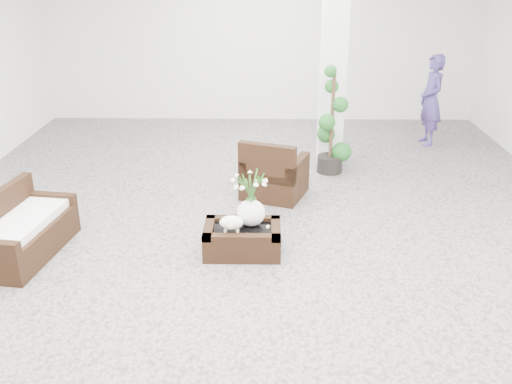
{
  "coord_description": "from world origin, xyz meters",
  "views": [
    {
      "loc": [
        0.11,
        -6.43,
        3.27
      ],
      "look_at": [
        0.0,
        -0.1,
        0.62
      ],
      "focal_mm": 39.69,
      "sensor_mm": 36.0,
      "label": 1
    }
  ],
  "objects_px": {
    "coffee_table": "(242,240)",
    "topiary": "(332,121)",
    "loveseat": "(23,225)",
    "armchair": "(275,167)"
  },
  "relations": [
    {
      "from": "coffee_table",
      "to": "loveseat",
      "type": "height_order",
      "value": "loveseat"
    },
    {
      "from": "topiary",
      "to": "armchair",
      "type": "bearing_deg",
      "value": -132.65
    },
    {
      "from": "coffee_table",
      "to": "topiary",
      "type": "height_order",
      "value": "topiary"
    },
    {
      "from": "armchair",
      "to": "topiary",
      "type": "distance_m",
      "value": 1.41
    },
    {
      "from": "armchair",
      "to": "coffee_table",
      "type": "bearing_deg",
      "value": 97.36
    },
    {
      "from": "loveseat",
      "to": "topiary",
      "type": "xyz_separation_m",
      "value": [
        3.87,
        2.84,
        0.47
      ]
    },
    {
      "from": "coffee_table",
      "to": "armchair",
      "type": "height_order",
      "value": "armchair"
    },
    {
      "from": "coffee_table",
      "to": "loveseat",
      "type": "relative_size",
      "value": 0.63
    },
    {
      "from": "coffee_table",
      "to": "armchair",
      "type": "bearing_deg",
      "value": 77.05
    },
    {
      "from": "loveseat",
      "to": "topiary",
      "type": "height_order",
      "value": "topiary"
    }
  ]
}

